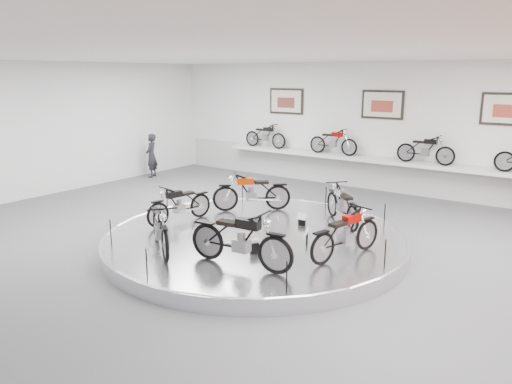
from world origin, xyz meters
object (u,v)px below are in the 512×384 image
Objects in this scene: bike_c at (252,192)px; bike_e at (160,227)px; bike_a at (346,233)px; bike_b at (342,204)px; bike_d at (180,204)px; display_platform at (255,240)px; shelf at (376,160)px; visitor at (151,156)px; bike_f at (240,239)px.

bike_c is 3.36m from bike_e.
bike_a is at bearing 66.00° from bike_e.
bike_d is at bearing 76.03° from bike_b.
bike_e is at bearing 43.17° from bike_d.
bike_e is (-0.86, -1.89, 0.62)m from display_platform.
shelf is 7.06× the size of visitor.
visitor reaches higher than bike_f.
shelf is 6.90m from bike_a.
bike_c reaches higher than bike_a.
bike_a is at bearing 40.67° from visitor.
bike_a is at bearing -3.74° from display_platform.
bike_f reaches higher than bike_b.
visitor is (-6.24, 2.43, -0.00)m from bike_c.
bike_a is 3.69m from bike_c.
bike_f is at bearing -61.88° from display_platform.
display_platform is 0.58× the size of shelf.
bike_f is 1.13× the size of visitor.
bike_c reaches higher than shelf.
bike_f reaches higher than shelf.
bike_e is at bearing -95.93° from shelf.
bike_b reaches higher than bike_d.
bike_b is at bearing -76.01° from shelf.
shelf is 8.34m from bike_e.
bike_f is (0.88, -1.65, 0.67)m from display_platform.
bike_b is 3.69m from bike_d.
display_platform is at bearing 86.57° from bike_c.
display_platform is 3.65× the size of bike_f.
bike_b is 0.98× the size of visitor.
bike_c is 1.06× the size of visitor.
bike_b is at bearing 145.51° from bike_c.
bike_f is (-1.29, -1.51, 0.06)m from bike_a.
bike_f is at bearing 29.74° from visitor.
bike_b is 8.82m from visitor.
bike_a is at bearing 102.41° from bike_d.
bike_e is 1.03× the size of visitor.
bike_d is 0.84× the size of bike_f.
bike_b is at bearing 49.53° from visitor.
bike_a reaches higher than display_platform.
bike_c reaches higher than bike_d.
bike_a reaches higher than bike_b.
shelf is 7.17× the size of bike_b.
shelf is at bearing 90.00° from display_platform.
bike_a is 4.07m from bike_d.
visitor reaches higher than bike_e.
bike_d is at bearing 148.54° from bike_f.
bike_f is at bearing 44.05° from bike_e.
display_platform is 3.89× the size of bike_c.
bike_c is (-3.33, 1.60, 0.02)m from bike_a.
bike_d is 1.88m from bike_e.
bike_f is (2.04, -3.10, 0.03)m from bike_c.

